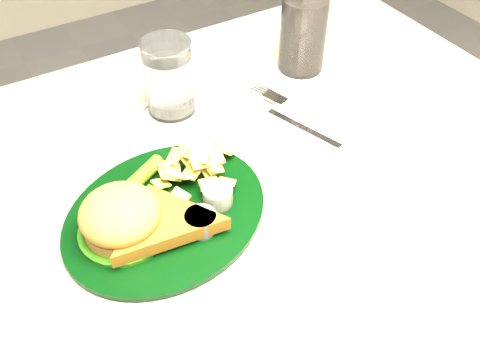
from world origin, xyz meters
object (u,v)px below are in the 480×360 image
object	(u,v)px
table	(212,327)
water_glass	(169,77)
fork_napkin	(299,125)
dinner_plate	(164,199)
cola_glass	(303,31)

from	to	relation	value
table	water_glass	distance (m)	0.48
fork_napkin	table	bearing A→B (deg)	173.65
table	fork_napkin	xyz separation A→B (m)	(0.20, 0.04, 0.38)
water_glass	fork_napkin	world-z (taller)	water_glass
table	water_glass	world-z (taller)	water_glass
water_glass	fork_napkin	size ratio (longest dim) A/B	0.69
dinner_plate	water_glass	distance (m)	0.24
dinner_plate	cola_glass	distance (m)	0.42
table	cola_glass	distance (m)	0.57
fork_napkin	cola_glass	bearing A→B (deg)	35.82
water_glass	fork_napkin	distance (m)	0.22
cola_glass	fork_napkin	xyz separation A→B (m)	(-0.10, -0.14, -0.07)
table	fork_napkin	distance (m)	0.43
dinner_plate	cola_glass	world-z (taller)	cola_glass
dinner_plate	cola_glass	size ratio (longest dim) A/B	1.96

